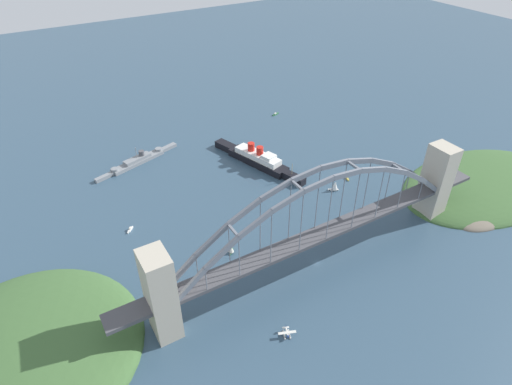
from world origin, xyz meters
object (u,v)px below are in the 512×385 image
at_px(harbor_arch_bridge, 321,228).
at_px(small_boat_4, 335,186).
at_px(seaplane_taxiing_near_bridge, 287,333).
at_px(small_boat_0, 231,249).
at_px(small_boat_2, 130,229).
at_px(small_boat_1, 347,178).
at_px(ocean_liner, 257,159).
at_px(naval_cruiser, 138,160).
at_px(small_boat_3, 276,114).
at_px(channel_marker_buoy, 342,223).

relative_size(harbor_arch_bridge, small_boat_4, 28.28).
xyz_separation_m(seaplane_taxiing_near_bridge, small_boat_0, (4.26, 74.10, 1.76)).
bearing_deg(small_boat_2, small_boat_1, -8.84).
xyz_separation_m(ocean_liner, small_boat_4, (33.73, -67.14, -0.93)).
bearing_deg(naval_cruiser, ocean_liner, -31.86).
bearing_deg(seaplane_taxiing_near_bridge, ocean_liner, 64.43).
distance_m(harbor_arch_bridge, small_boat_3, 228.10).
bearing_deg(small_boat_4, ocean_liner, 116.68).
bearing_deg(small_boat_0, harbor_arch_bridge, -39.42).
distance_m(naval_cruiser, small_boat_3, 161.56).
height_order(harbor_arch_bridge, small_boat_3, harbor_arch_bridge).
distance_m(ocean_liner, naval_cruiser, 107.37).
height_order(small_boat_2, small_boat_4, small_boat_4).
xyz_separation_m(small_boat_1, small_boat_3, (15.21, 136.83, 0.12)).
xyz_separation_m(naval_cruiser, small_boat_2, (-35.00, -88.00, -1.68)).
height_order(small_boat_2, channel_marker_buoy, channel_marker_buoy).
bearing_deg(small_boat_1, small_boat_0, -166.73).
bearing_deg(ocean_liner, harbor_arch_bridge, -102.99).
relative_size(seaplane_taxiing_near_bridge, small_boat_3, 1.10).
bearing_deg(harbor_arch_bridge, seaplane_taxiing_near_bridge, -142.84).
relative_size(ocean_liner, small_boat_4, 10.39).
distance_m(small_boat_0, small_boat_4, 110.02).
bearing_deg(harbor_arch_bridge, small_boat_0, 140.58).
relative_size(small_boat_0, small_boat_3, 0.85).
xyz_separation_m(seaplane_taxiing_near_bridge, small_boat_1, (132.09, 104.24, -1.21)).
xyz_separation_m(small_boat_1, small_boat_2, (-179.98, 27.99, 0.17)).
bearing_deg(naval_cruiser, small_boat_0, -83.30).
height_order(harbor_arch_bridge, naval_cruiser, harbor_arch_bridge).
bearing_deg(small_boat_3, harbor_arch_bridge, -115.72).
bearing_deg(channel_marker_buoy, small_boat_2, 152.08).
distance_m(small_boat_4, channel_marker_buoy, 43.46).
relative_size(naval_cruiser, small_boat_2, 13.59).
bearing_deg(naval_cruiser, small_boat_1, -38.66).
height_order(naval_cruiser, small_boat_3, naval_cruiser).
bearing_deg(ocean_liner, small_boat_2, -166.05).
distance_m(small_boat_2, channel_marker_buoy, 155.27).
xyz_separation_m(harbor_arch_bridge, channel_marker_buoy, (40.19, 22.30, -28.63)).
relative_size(small_boat_1, channel_marker_buoy, 2.69).
height_order(small_boat_0, small_boat_1, small_boat_0).
bearing_deg(harbor_arch_bridge, ocean_liner, 77.01).
height_order(seaplane_taxiing_near_bridge, small_boat_0, small_boat_0).
height_order(small_boat_0, small_boat_3, small_boat_0).
height_order(small_boat_2, small_boat_3, small_boat_2).
relative_size(small_boat_1, small_boat_4, 0.77).
bearing_deg(small_boat_2, harbor_arch_bridge, -44.40).
distance_m(small_boat_2, small_boat_3, 223.49).
relative_size(small_boat_0, small_boat_1, 1.05).
relative_size(ocean_liner, small_boat_1, 13.55).
relative_size(seaplane_taxiing_near_bridge, channel_marker_buoy, 3.65).
relative_size(small_boat_2, small_boat_4, 0.63).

